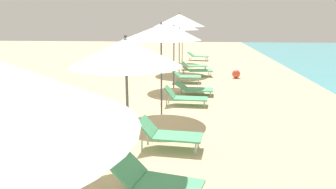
{
  "coord_description": "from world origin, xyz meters",
  "views": [
    {
      "loc": [
        1.18,
        2.39,
        2.83
      ],
      "look_at": [
        0.55,
        10.03,
        1.03
      ],
      "focal_mm": 35.39,
      "sensor_mm": 36.0,
      "label": 1
    }
  ],
  "objects_px": {
    "umbrella_farthest": "(182,26)",
    "lounger_farthest_shoreside": "(198,56)",
    "lounger_fifth_inland": "(194,88)",
    "lounger_sixth_inland": "(196,70)",
    "lounger_fifth_shoreside": "(186,76)",
    "umbrella_sixth": "(179,20)",
    "lounger_fourth_shoreside": "(184,97)",
    "lounger_third_inland": "(157,181)",
    "umbrella_fourth": "(161,32)",
    "beach_ball": "(236,74)",
    "lounger_third_shoreside": "(169,134)",
    "umbrella_fifth": "(174,33)",
    "lounger_sixth_shoreside": "(194,65)",
    "umbrella_third": "(126,52)"
  },
  "relations": [
    {
      "from": "lounger_fourth_shoreside",
      "to": "lounger_sixth_shoreside",
      "type": "xyz_separation_m",
      "value": [
        0.26,
        7.63,
        -0.03
      ]
    },
    {
      "from": "lounger_fifth_inland",
      "to": "lounger_sixth_inland",
      "type": "distance_m",
      "value": 4.02
    },
    {
      "from": "lounger_third_inland",
      "to": "lounger_fifth_shoreside",
      "type": "height_order",
      "value": "lounger_third_inland"
    },
    {
      "from": "lounger_sixth_inland",
      "to": "lounger_sixth_shoreside",
      "type": "bearing_deg",
      "value": 85.88
    },
    {
      "from": "lounger_fourth_shoreside",
      "to": "umbrella_farthest",
      "type": "height_order",
      "value": "umbrella_farthest"
    },
    {
      "from": "lounger_fifth_shoreside",
      "to": "umbrella_third",
      "type": "bearing_deg",
      "value": -94.41
    },
    {
      "from": "lounger_third_inland",
      "to": "lounger_sixth_shoreside",
      "type": "bearing_deg",
      "value": 102.01
    },
    {
      "from": "umbrella_sixth",
      "to": "lounger_fifth_inland",
      "type": "bearing_deg",
      "value": -81.12
    },
    {
      "from": "lounger_third_shoreside",
      "to": "umbrella_farthest",
      "type": "xyz_separation_m",
      "value": [
        -0.27,
        14.18,
        1.95
      ]
    },
    {
      "from": "lounger_sixth_shoreside",
      "to": "umbrella_farthest",
      "type": "height_order",
      "value": "umbrella_farthest"
    },
    {
      "from": "lounger_third_shoreside",
      "to": "lounger_fifth_shoreside",
      "type": "height_order",
      "value": "lounger_third_shoreside"
    },
    {
      "from": "lounger_farthest_shoreside",
      "to": "lounger_sixth_inland",
      "type": "bearing_deg",
      "value": -79.39
    },
    {
      "from": "lounger_third_shoreside",
      "to": "lounger_farthest_shoreside",
      "type": "relative_size",
      "value": 0.96
    },
    {
      "from": "umbrella_sixth",
      "to": "lounger_fourth_shoreside",
      "type": "bearing_deg",
      "value": -85.69
    },
    {
      "from": "umbrella_farthest",
      "to": "lounger_farthest_shoreside",
      "type": "relative_size",
      "value": 1.76
    },
    {
      "from": "lounger_third_inland",
      "to": "umbrella_fourth",
      "type": "height_order",
      "value": "umbrella_fourth"
    },
    {
      "from": "umbrella_sixth",
      "to": "lounger_sixth_shoreside",
      "type": "bearing_deg",
      "value": 52.25
    },
    {
      "from": "lounger_farthest_shoreside",
      "to": "beach_ball",
      "type": "xyz_separation_m",
      "value": [
        1.79,
        -6.47,
        -0.12
      ]
    },
    {
      "from": "umbrella_fourth",
      "to": "umbrella_farthest",
      "type": "xyz_separation_m",
      "value": [
        0.16,
        11.49,
        -0.11
      ]
    },
    {
      "from": "lounger_fifth_shoreside",
      "to": "lounger_fifth_inland",
      "type": "distance_m",
      "value": 2.37
    },
    {
      "from": "lounger_fifth_shoreside",
      "to": "lounger_farthest_shoreside",
      "type": "height_order",
      "value": "lounger_fifth_shoreside"
    },
    {
      "from": "umbrella_third",
      "to": "umbrella_sixth",
      "type": "distance_m",
      "value": 11.49
    },
    {
      "from": "umbrella_sixth",
      "to": "umbrella_farthest",
      "type": "bearing_deg",
      "value": 89.85
    },
    {
      "from": "lounger_fourth_shoreside",
      "to": "lounger_fifth_inland",
      "type": "xyz_separation_m",
      "value": [
        0.3,
        1.51,
        -0.04
      ]
    },
    {
      "from": "umbrella_fifth",
      "to": "lounger_sixth_inland",
      "type": "xyz_separation_m",
      "value": [
        0.9,
        2.86,
        -1.89
      ]
    },
    {
      "from": "lounger_fifth_inland",
      "to": "lounger_farthest_shoreside",
      "type": "xyz_separation_m",
      "value": [
        0.2,
        10.14,
        0.07
      ]
    },
    {
      "from": "lounger_fifth_inland",
      "to": "lounger_sixth_shoreside",
      "type": "height_order",
      "value": "lounger_sixth_shoreside"
    },
    {
      "from": "lounger_third_inland",
      "to": "lounger_sixth_shoreside",
      "type": "xyz_separation_m",
      "value": [
        0.5,
        13.48,
        -0.07
      ]
    },
    {
      "from": "lounger_fourth_shoreside",
      "to": "umbrella_fifth",
      "type": "relative_size",
      "value": 0.57
    },
    {
      "from": "umbrella_fifth",
      "to": "umbrella_sixth",
      "type": "relative_size",
      "value": 0.84
    },
    {
      "from": "umbrella_sixth",
      "to": "lounger_sixth_inland",
      "type": "bearing_deg",
      "value": -52.23
    },
    {
      "from": "umbrella_fourth",
      "to": "lounger_sixth_inland",
      "type": "distance_m",
      "value": 6.98
    },
    {
      "from": "lounger_sixth_shoreside",
      "to": "lounger_fifth_inland",
      "type": "bearing_deg",
      "value": -92.62
    },
    {
      "from": "umbrella_third",
      "to": "lounger_fourth_shoreside",
      "type": "bearing_deg",
      "value": 79.52
    },
    {
      "from": "umbrella_sixth",
      "to": "lounger_sixth_inland",
      "type": "xyz_separation_m",
      "value": [
        0.87,
        -1.13,
        -2.35
      ]
    },
    {
      "from": "lounger_third_shoreside",
      "to": "umbrella_fifth",
      "type": "height_order",
      "value": "umbrella_fifth"
    },
    {
      "from": "lounger_sixth_shoreside",
      "to": "lounger_third_inland",
      "type": "bearing_deg",
      "value": -95.17
    },
    {
      "from": "lounger_third_inland",
      "to": "umbrella_fourth",
      "type": "bearing_deg",
      "value": 109.02
    },
    {
      "from": "umbrella_third",
      "to": "umbrella_farthest",
      "type": "height_order",
      "value": "umbrella_farthest"
    },
    {
      "from": "lounger_third_shoreside",
      "to": "lounger_third_inland",
      "type": "xyz_separation_m",
      "value": [
        -0.02,
        -2.11,
        -0.03
      ]
    },
    {
      "from": "lounger_fifth_shoreside",
      "to": "lounger_sixth_inland",
      "type": "height_order",
      "value": "lounger_sixth_inland"
    },
    {
      "from": "lounger_fifth_inland",
      "to": "lounger_sixth_inland",
      "type": "relative_size",
      "value": 0.87
    },
    {
      "from": "lounger_fifth_inland",
      "to": "umbrella_farthest",
      "type": "bearing_deg",
      "value": 98.31
    },
    {
      "from": "lounger_fifth_inland",
      "to": "umbrella_fourth",
      "type": "bearing_deg",
      "value": -107.2
    },
    {
      "from": "umbrella_third",
      "to": "lounger_fifth_shoreside",
      "type": "xyz_separation_m",
      "value": [
        0.82,
        8.67,
        -1.91
      ]
    },
    {
      "from": "lounger_sixth_inland",
      "to": "lounger_farthest_shoreside",
      "type": "distance_m",
      "value": 6.12
    },
    {
      "from": "lounger_fifth_shoreside",
      "to": "lounger_sixth_inland",
      "type": "bearing_deg",
      "value": 76.22
    },
    {
      "from": "lounger_third_inland",
      "to": "umbrella_fifth",
      "type": "bearing_deg",
      "value": 106.03
    },
    {
      "from": "umbrella_fifth",
      "to": "lounger_fifth_inland",
      "type": "height_order",
      "value": "umbrella_fifth"
    },
    {
      "from": "lounger_third_inland",
      "to": "lounger_fifth_inland",
      "type": "relative_size",
      "value": 1.03
    }
  ]
}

